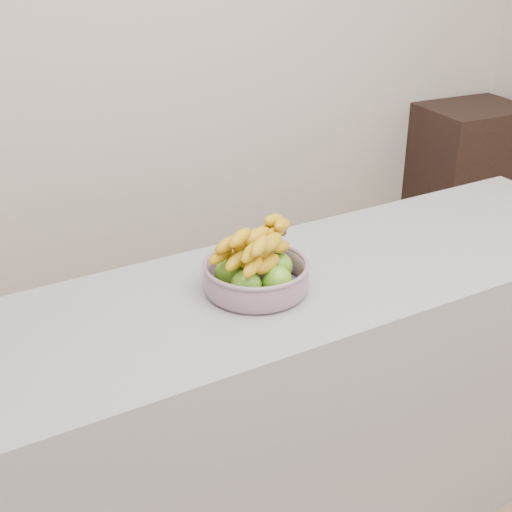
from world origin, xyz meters
The scene contains 3 objects.
counter centered at (0.00, 0.72, 0.45)m, with size 2.00×0.60×0.90m, color #A3A4AC.
cabinet centered at (1.65, 1.78, 0.45)m, with size 0.50×0.40×0.91m, color black.
fruit_bowl centered at (-0.22, 0.72, 0.96)m, with size 0.28×0.28×0.17m.
Camera 1 is at (-1.04, -0.69, 1.81)m, focal length 50.00 mm.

